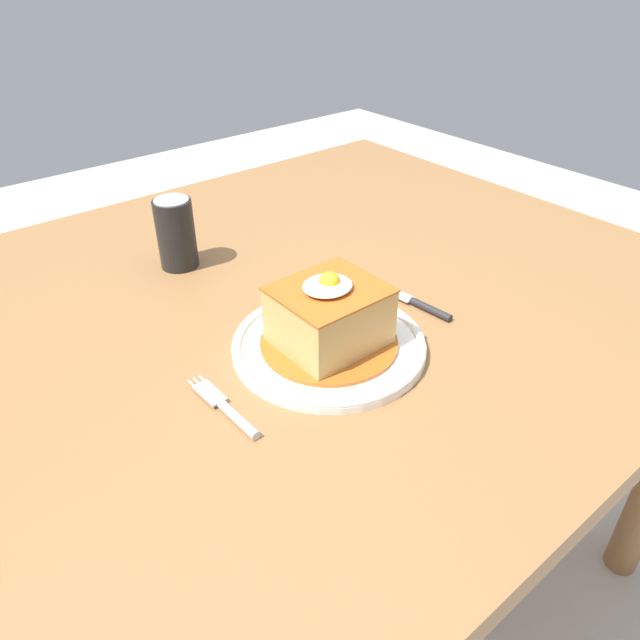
{
  "coord_description": "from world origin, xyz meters",
  "views": [
    {
      "loc": [
        -0.43,
        -0.68,
        1.25
      ],
      "look_at": [
        0.01,
        -0.14,
        0.79
      ],
      "focal_mm": 33.43,
      "sensor_mm": 36.0,
      "label": 1
    }
  ],
  "objects_px": {
    "fork": "(229,411)",
    "knife": "(418,304)",
    "main_plate": "(329,344)",
    "soda_can": "(176,233)"
  },
  "relations": [
    {
      "from": "main_plate",
      "to": "knife",
      "type": "distance_m",
      "value": 0.18
    },
    {
      "from": "fork",
      "to": "soda_can",
      "type": "bearing_deg",
      "value": 69.93
    },
    {
      "from": "knife",
      "to": "soda_can",
      "type": "distance_m",
      "value": 0.43
    },
    {
      "from": "fork",
      "to": "knife",
      "type": "xyz_separation_m",
      "value": [
        0.36,
        0.02,
        0.0
      ]
    },
    {
      "from": "main_plate",
      "to": "soda_can",
      "type": "distance_m",
      "value": 0.37
    },
    {
      "from": "main_plate",
      "to": "fork",
      "type": "bearing_deg",
      "value": -172.14
    },
    {
      "from": "main_plate",
      "to": "soda_can",
      "type": "bearing_deg",
      "value": 96.6
    },
    {
      "from": "main_plate",
      "to": "knife",
      "type": "bearing_deg",
      "value": -0.98
    },
    {
      "from": "fork",
      "to": "knife",
      "type": "distance_m",
      "value": 0.37
    },
    {
      "from": "soda_can",
      "to": "knife",
      "type": "bearing_deg",
      "value": -58.37
    }
  ]
}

